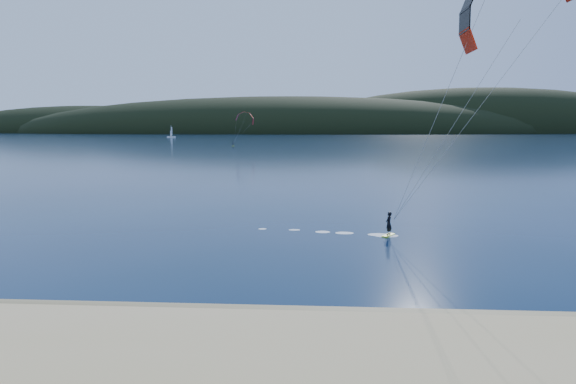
% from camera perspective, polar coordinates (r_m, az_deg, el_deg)
% --- Properties ---
extents(ground, '(1800.00, 1800.00, 0.00)m').
position_cam_1_polar(ground, '(18.53, -6.57, -19.80)').
color(ground, '#071E38').
rests_on(ground, ground).
extents(wet_sand, '(220.00, 2.50, 0.10)m').
position_cam_1_polar(wet_sand, '(22.54, -4.52, -14.46)').
color(wet_sand, olive).
rests_on(wet_sand, ground).
extents(headland, '(1200.00, 310.00, 140.00)m').
position_cam_1_polar(headland, '(761.51, 3.33, 7.02)').
color(headland, black).
rests_on(headland, ground).
extents(kitesurfer_near, '(21.48, 8.98, 18.59)m').
position_cam_1_polar(kitesurfer_near, '(34.77, 25.04, 17.08)').
color(kitesurfer_near, '#C2F21C').
rests_on(kitesurfer_near, ground).
extents(kitesurfer_far, '(11.30, 7.58, 14.44)m').
position_cam_1_polar(kitesurfer_far, '(218.70, -5.19, 8.38)').
color(kitesurfer_far, '#C2F21C').
rests_on(kitesurfer_far, ground).
extents(sailboat, '(7.58, 4.78, 10.62)m').
position_cam_1_polar(sailboat, '(429.21, -13.71, 6.42)').
color(sailboat, white).
rests_on(sailboat, ground).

